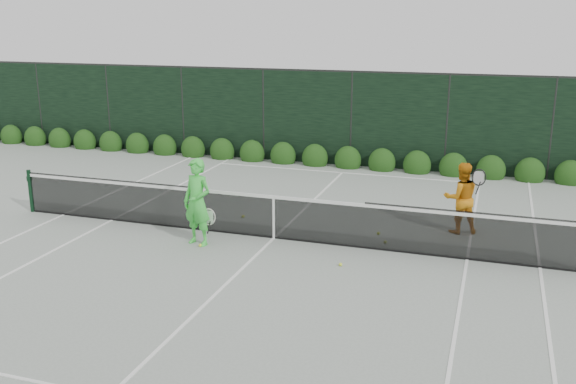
% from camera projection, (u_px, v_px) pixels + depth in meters
% --- Properties ---
extents(ground, '(80.00, 80.00, 0.00)m').
position_uv_depth(ground, '(274.00, 238.00, 14.10)').
color(ground, gray).
rests_on(ground, ground).
extents(tennis_net, '(12.90, 0.10, 1.07)m').
position_uv_depth(tennis_net, '(273.00, 215.00, 13.97)').
color(tennis_net, black).
rests_on(tennis_net, ground).
extents(player_woman, '(0.77, 0.60, 1.87)m').
position_uv_depth(player_woman, '(197.00, 202.00, 13.52)').
color(player_woman, '#3FD945').
rests_on(player_woman, ground).
extents(player_man, '(0.97, 0.84, 1.61)m').
position_uv_depth(player_man, '(461.00, 198.00, 14.28)').
color(player_man, orange).
rests_on(player_man, ground).
extents(court_lines, '(11.03, 23.83, 0.01)m').
position_uv_depth(court_lines, '(274.00, 238.00, 14.10)').
color(court_lines, white).
rests_on(court_lines, ground).
extents(windscreen_fence, '(32.00, 21.07, 3.06)m').
position_uv_depth(windscreen_fence, '(222.00, 206.00, 11.22)').
color(windscreen_fence, black).
rests_on(windscreen_fence, ground).
extents(hedge_row, '(31.66, 0.65, 0.94)m').
position_uv_depth(hedge_row, '(348.00, 160.00, 20.59)').
color(hedge_row, '#113C10').
rests_on(hedge_row, ground).
extents(tennis_balls, '(3.76, 2.36, 0.07)m').
position_uv_depth(tennis_balls, '(308.00, 239.00, 13.95)').
color(tennis_balls, '#DBF135').
rests_on(tennis_balls, ground).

